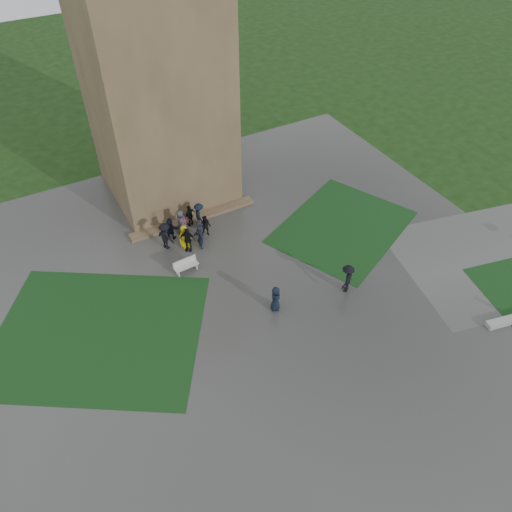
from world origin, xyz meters
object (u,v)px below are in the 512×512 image
pedestrian_mid (276,299)px  pedestrian_near (347,278)px  tower (153,68)px  bench (186,265)px

pedestrian_mid → pedestrian_near: size_ratio=0.87×
pedestrian_mid → pedestrian_near: (4.36, -0.74, 0.13)m
pedestrian_mid → tower: bearing=34.3°
bench → pedestrian_mid: pedestrian_mid is taller
pedestrian_mid → pedestrian_near: pedestrian_near is taller
bench → pedestrian_near: bearing=-42.0°
tower → pedestrian_mid: bearing=-86.7°
bench → pedestrian_near: pedestrian_near is taller
bench → pedestrian_mid: (3.22, -5.26, 0.38)m
bench → pedestrian_mid: size_ratio=0.93×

